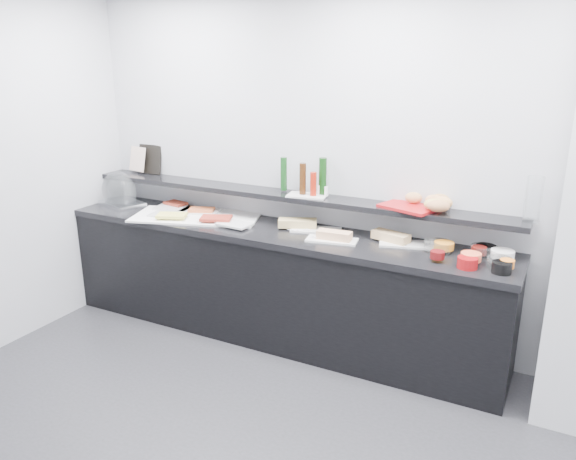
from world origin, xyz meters
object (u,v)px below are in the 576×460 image
at_px(condiment_tray, 307,195).
at_px(bread_tray, 409,207).
at_px(cloche_base, 122,204).
at_px(sandwich_plate_mid, 332,240).
at_px(framed_print, 150,159).
at_px(carafe, 533,199).

bearing_deg(condiment_tray, bread_tray, -10.29).
distance_m(cloche_base, sandwich_plate_mid, 2.04).
xyz_separation_m(sandwich_plate_mid, framed_print, (-1.94, 0.34, 0.37)).
xyz_separation_m(condiment_tray, bread_tray, (0.79, 0.01, 0.00)).
xyz_separation_m(framed_print, bread_tray, (2.42, -0.11, -0.12)).
height_order(cloche_base, framed_print, framed_print).
relative_size(cloche_base, condiment_tray, 1.32).
xyz_separation_m(condiment_tray, carafe, (1.58, 0.04, 0.14)).
xyz_separation_m(cloche_base, bread_tray, (2.52, 0.18, 0.24)).
bearing_deg(cloche_base, carafe, 22.04).
relative_size(sandwich_plate_mid, carafe, 1.22).
bearing_deg(sandwich_plate_mid, carafe, 0.56).
relative_size(framed_print, bread_tray, 0.69).
relative_size(condiment_tray, carafe, 0.99).
distance_m(cloche_base, condiment_tray, 1.76).
bearing_deg(condiment_tray, cloche_base, 174.68).
bearing_deg(sandwich_plate_mid, condiment_tray, 133.18).
bearing_deg(bread_tray, sandwich_plate_mid, -136.89).
height_order(framed_print, carafe, carafe).
distance_m(sandwich_plate_mid, carafe, 1.36).
bearing_deg(bread_tray, framed_print, -164.69).
height_order(sandwich_plate_mid, framed_print, framed_print).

